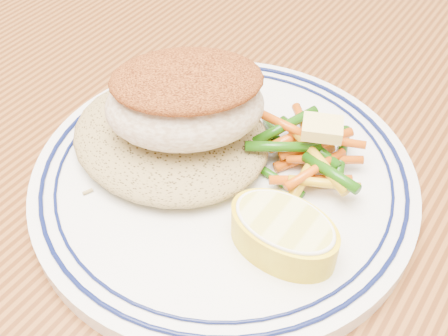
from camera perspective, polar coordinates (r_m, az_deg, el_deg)
dining_table at (r=0.46m, az=3.67°, el=-13.83°), size 1.50×0.90×0.75m
plate at (r=0.39m, az=-0.00°, el=-1.07°), size 0.27×0.27×0.02m
rice_pilaf at (r=0.40m, az=-5.48°, el=3.58°), size 0.14×0.13×0.03m
fish_fillet at (r=0.37m, az=-3.95°, el=6.97°), size 0.13×0.13×0.05m
vegetable_pile at (r=0.39m, az=8.04°, el=1.59°), size 0.10×0.09×0.03m
butter_pat at (r=0.38m, az=9.97°, el=4.01°), size 0.03×0.03×0.01m
lemon_wedge at (r=0.34m, az=6.05°, el=-6.52°), size 0.07×0.06×0.03m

